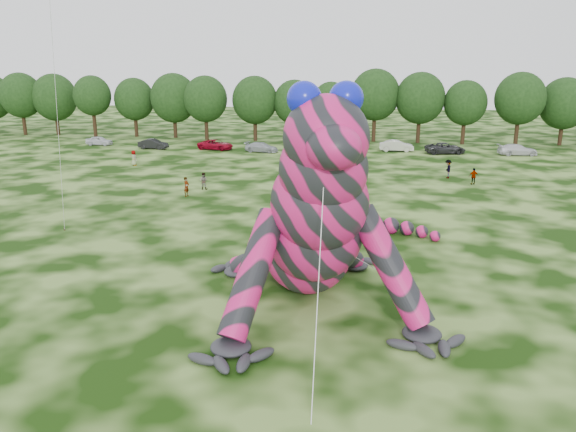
% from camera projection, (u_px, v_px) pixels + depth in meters
% --- Properties ---
extents(ground, '(240.00, 240.00, 0.00)m').
position_uv_depth(ground, '(217.00, 295.00, 28.35)').
color(ground, '#16330A').
rests_on(ground, ground).
extents(inflatable_gecko, '(23.53, 25.79, 10.73)m').
position_uv_depth(inflatable_gecko, '(303.00, 185.00, 28.40)').
color(inflatable_gecko, '#CB1967').
rests_on(inflatable_gecko, ground).
extents(flying_kite, '(4.01, 5.20, 16.49)m').
position_uv_depth(flying_kite, '(50.00, 8.00, 31.03)').
color(flying_kite, red).
rests_on(flying_kite, ground).
extents(tree_1, '(6.74, 6.07, 9.81)m').
position_uv_depth(tree_1, '(22.00, 104.00, 89.48)').
color(tree_1, black).
rests_on(tree_1, ground).
extents(tree_2, '(7.04, 6.34, 9.64)m').
position_uv_depth(tree_2, '(55.00, 105.00, 89.39)').
color(tree_2, black).
rests_on(tree_2, ground).
extents(tree_3, '(5.81, 5.23, 9.44)m').
position_uv_depth(tree_3, '(93.00, 107.00, 86.73)').
color(tree_3, black).
rests_on(tree_3, ground).
extents(tree_4, '(6.22, 5.60, 9.06)m').
position_uv_depth(tree_4, '(135.00, 107.00, 87.45)').
color(tree_4, black).
rests_on(tree_4, ground).
extents(tree_5, '(7.16, 6.44, 9.80)m').
position_uv_depth(tree_5, '(174.00, 106.00, 86.13)').
color(tree_5, black).
rests_on(tree_5, ground).
extents(tree_6, '(6.52, 5.86, 9.49)m').
position_uv_depth(tree_6, '(206.00, 108.00, 83.68)').
color(tree_6, black).
rests_on(tree_6, ground).
extents(tree_7, '(6.68, 6.01, 9.48)m').
position_uv_depth(tree_7, '(255.00, 109.00, 82.70)').
color(tree_7, black).
rests_on(tree_7, ground).
extents(tree_8, '(6.14, 5.53, 8.94)m').
position_uv_depth(tree_8, '(294.00, 111.00, 82.08)').
color(tree_8, black).
rests_on(tree_8, ground).
extents(tree_9, '(5.27, 4.74, 8.68)m').
position_uv_depth(tree_9, '(331.00, 112.00, 81.68)').
color(tree_9, black).
rests_on(tree_9, ground).
extents(tree_10, '(7.09, 6.38, 10.50)m').
position_uv_depth(tree_10, '(375.00, 106.00, 81.68)').
color(tree_10, black).
rests_on(tree_10, ground).
extents(tree_11, '(7.01, 6.31, 10.07)m').
position_uv_depth(tree_11, '(420.00, 108.00, 80.43)').
color(tree_11, black).
rests_on(tree_11, ground).
extents(tree_12, '(5.99, 5.39, 8.97)m').
position_uv_depth(tree_12, '(465.00, 112.00, 79.23)').
color(tree_12, black).
rests_on(tree_12, ground).
extents(tree_13, '(6.83, 6.15, 10.13)m').
position_uv_depth(tree_13, '(519.00, 109.00, 77.44)').
color(tree_13, black).
rests_on(tree_13, ground).
extents(tree_14, '(6.82, 6.14, 9.40)m').
position_uv_depth(tree_14, '(564.00, 112.00, 78.13)').
color(tree_14, black).
rests_on(tree_14, ground).
extents(car_0, '(3.81, 1.68, 1.27)m').
position_uv_depth(car_0, '(99.00, 141.00, 79.21)').
color(car_0, silver).
rests_on(car_0, ground).
extents(car_1, '(4.15, 1.83, 1.33)m').
position_uv_depth(car_1, '(153.00, 144.00, 75.86)').
color(car_1, black).
rests_on(car_1, ground).
extents(car_2, '(5.06, 2.99, 1.32)m').
position_uv_depth(car_2, '(216.00, 145.00, 75.25)').
color(car_2, maroon).
rests_on(car_2, ground).
extents(car_3, '(4.64, 2.52, 1.28)m').
position_uv_depth(car_3, '(262.00, 147.00, 73.16)').
color(car_3, '#9DA3A6').
rests_on(car_3, ground).
extents(car_4, '(4.00, 2.07, 1.30)m').
position_uv_depth(car_4, '(329.00, 147.00, 73.17)').
color(car_4, '#111747').
rests_on(car_4, ground).
extents(car_5, '(4.46, 1.61, 1.46)m').
position_uv_depth(car_5, '(397.00, 146.00, 73.76)').
color(car_5, beige).
rests_on(car_5, ground).
extents(car_6, '(5.43, 3.27, 1.41)m').
position_uv_depth(car_6, '(445.00, 148.00, 71.87)').
color(car_6, '#28292B').
rests_on(car_6, ground).
extents(car_7, '(5.01, 2.46, 1.40)m').
position_uv_depth(car_7, '(518.00, 150.00, 70.64)').
color(car_7, silver).
rests_on(car_7, ground).
extents(spectator_5, '(0.85, 1.72, 1.78)m').
position_uv_depth(spectator_5, '(308.00, 203.00, 43.20)').
color(spectator_5, gray).
rests_on(spectator_5, ground).
extents(spectator_3, '(1.00, 0.60, 1.60)m').
position_uv_depth(spectator_3, '(474.00, 176.00, 53.77)').
color(spectator_3, gray).
rests_on(spectator_3, ground).
extents(spectator_1, '(0.78, 0.62, 1.57)m').
position_uv_depth(spectator_1, '(203.00, 181.00, 51.74)').
color(spectator_1, gray).
rests_on(spectator_1, ground).
extents(spectator_2, '(0.75, 1.25, 1.89)m').
position_uv_depth(spectator_2, '(448.00, 169.00, 56.68)').
color(spectator_2, gray).
rests_on(spectator_2, ground).
extents(spectator_0, '(0.53, 0.70, 1.72)m').
position_uv_depth(spectator_0, '(187.00, 187.00, 49.01)').
color(spectator_0, gray).
rests_on(spectator_0, ground).
extents(spectator_4, '(1.00, 0.94, 1.71)m').
position_uv_depth(spectator_4, '(134.00, 158.00, 63.70)').
color(spectator_4, gray).
rests_on(spectator_4, ground).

